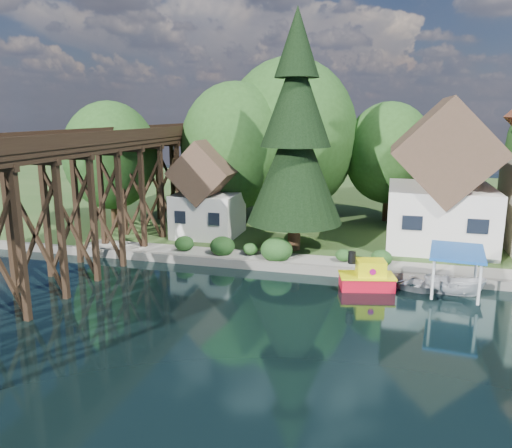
% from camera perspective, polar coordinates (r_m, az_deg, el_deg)
% --- Properties ---
extents(ground, '(140.00, 140.00, 0.00)m').
position_cam_1_polar(ground, '(25.66, 6.71, -11.42)').
color(ground, black).
rests_on(ground, ground).
extents(bank, '(140.00, 52.00, 0.50)m').
position_cam_1_polar(bank, '(58.21, 11.67, 2.33)').
color(bank, '#2B4D1E').
rests_on(bank, ground).
extents(seawall, '(60.00, 0.40, 0.62)m').
position_cam_1_polar(seawall, '(32.83, 15.77, -5.79)').
color(seawall, slate).
rests_on(seawall, ground).
extents(promenade, '(50.00, 2.60, 0.06)m').
position_cam_1_polar(promenade, '(34.11, 19.15, -4.94)').
color(promenade, gray).
rests_on(promenade, bank).
extents(trestle_bridge, '(4.12, 44.18, 9.30)m').
position_cam_1_polar(trestle_bridge, '(34.65, -18.84, 3.55)').
color(trestle_bridge, black).
rests_on(trestle_bridge, ground).
extents(house_left, '(7.64, 8.64, 11.02)m').
position_cam_1_polar(house_left, '(39.76, 20.45, 4.22)').
color(house_left, white).
rests_on(house_left, bank).
extents(shed, '(5.09, 5.40, 7.85)m').
position_cam_1_polar(shed, '(40.84, -5.52, 3.30)').
color(shed, white).
rests_on(shed, bank).
extents(bg_trees, '(49.90, 13.30, 10.57)m').
position_cam_1_polar(bg_trees, '(44.64, 12.32, 8.34)').
color(bg_trees, '#382314').
rests_on(bg_trees, bank).
extents(shrubs, '(15.76, 2.47, 1.70)m').
position_cam_1_polar(shrubs, '(34.65, 1.49, -2.74)').
color(shrubs, '#1D4418').
rests_on(shrubs, bank).
extents(conifer, '(6.88, 6.88, 16.93)m').
position_cam_1_polar(conifer, '(35.76, 4.55, 9.77)').
color(conifer, '#382314').
rests_on(conifer, bank).
extents(tugboat, '(3.56, 2.44, 2.36)m').
position_cam_1_polar(tugboat, '(30.96, 12.63, -5.96)').
color(tugboat, red).
rests_on(tugboat, ground).
extents(boat_white_a, '(4.69, 4.28, 0.80)m').
position_cam_1_polar(boat_white_a, '(31.82, 17.15, -6.30)').
color(boat_white_a, silver).
rests_on(boat_white_a, ground).
extents(boat_canopy, '(3.51, 4.48, 2.71)m').
position_cam_1_polar(boat_canopy, '(31.17, 21.80, -5.57)').
color(boat_canopy, silver).
rests_on(boat_canopy, ground).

